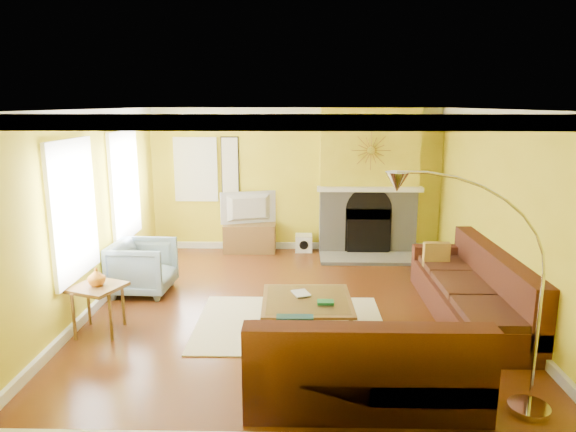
{
  "coord_description": "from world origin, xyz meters",
  "views": [
    {
      "loc": [
        0.06,
        -6.69,
        2.77
      ],
      "look_at": [
        -0.09,
        0.4,
        1.22
      ],
      "focal_mm": 32.0,
      "sensor_mm": 36.0,
      "label": 1
    }
  ],
  "objects_px": {
    "media_console": "(250,238)",
    "side_table": "(99,309)",
    "armchair": "(143,267)",
    "arc_lamp": "(472,298)",
    "sectional_sofa": "(389,298)",
    "coffee_table": "(307,315)"
  },
  "relations": [
    {
      "from": "arc_lamp",
      "to": "media_console",
      "type": "bearing_deg",
      "value": 115.5
    },
    {
      "from": "side_table",
      "to": "media_console",
      "type": "bearing_deg",
      "value": 67.11
    },
    {
      "from": "sectional_sofa",
      "to": "arc_lamp",
      "type": "bearing_deg",
      "value": -75.51
    },
    {
      "from": "sectional_sofa",
      "to": "side_table",
      "type": "xyz_separation_m",
      "value": [
        -3.55,
        -0.06,
        -0.15
      ]
    },
    {
      "from": "sectional_sofa",
      "to": "media_console",
      "type": "bearing_deg",
      "value": 120.04
    },
    {
      "from": "side_table",
      "to": "arc_lamp",
      "type": "distance_m",
      "value": 4.35
    },
    {
      "from": "arc_lamp",
      "to": "armchair",
      "type": "bearing_deg",
      "value": 142.44
    },
    {
      "from": "sectional_sofa",
      "to": "coffee_table",
      "type": "relative_size",
      "value": 3.52
    },
    {
      "from": "armchair",
      "to": "arc_lamp",
      "type": "relative_size",
      "value": 0.39
    },
    {
      "from": "coffee_table",
      "to": "side_table",
      "type": "xyz_separation_m",
      "value": [
        -2.56,
        -0.08,
        0.09
      ]
    },
    {
      "from": "media_console",
      "to": "armchair",
      "type": "bearing_deg",
      "value": -122.03
    },
    {
      "from": "sectional_sofa",
      "to": "coffee_table",
      "type": "bearing_deg",
      "value": 179.05
    },
    {
      "from": "armchair",
      "to": "media_console",
      "type": "bearing_deg",
      "value": -28.88
    },
    {
      "from": "armchair",
      "to": "side_table",
      "type": "distance_m",
      "value": 1.39
    },
    {
      "from": "sectional_sofa",
      "to": "arc_lamp",
      "type": "xyz_separation_m",
      "value": [
        0.42,
        -1.64,
        0.65
      ]
    },
    {
      "from": "sectional_sofa",
      "to": "arc_lamp",
      "type": "relative_size",
      "value": 1.74
    },
    {
      "from": "side_table",
      "to": "arc_lamp",
      "type": "bearing_deg",
      "value": -21.65
    },
    {
      "from": "media_console",
      "to": "side_table",
      "type": "bearing_deg",
      "value": -112.89
    },
    {
      "from": "coffee_table",
      "to": "arc_lamp",
      "type": "bearing_deg",
      "value": -49.32
    },
    {
      "from": "sectional_sofa",
      "to": "arc_lamp",
      "type": "height_order",
      "value": "arc_lamp"
    },
    {
      "from": "sectional_sofa",
      "to": "side_table",
      "type": "height_order",
      "value": "sectional_sofa"
    },
    {
      "from": "armchair",
      "to": "sectional_sofa",
      "type": "bearing_deg",
      "value": -107.94
    }
  ]
}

